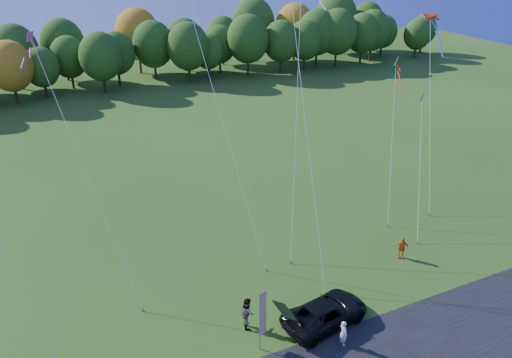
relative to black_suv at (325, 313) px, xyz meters
name	(u,v)px	position (x,y,z in m)	size (l,w,h in m)	color
ground	(300,329)	(-1.60, 0.15, -0.75)	(160.00, 160.00, 0.00)	#244F15
tree_line	(116,89)	(-1.60, 55.15, -0.75)	(116.00, 12.00, 10.00)	#1E4711
black_suv	(325,313)	(0.00, 0.00, 0.00)	(2.47, 5.36, 1.49)	black
person_tailgate_a	(343,333)	(-0.02, -1.87, 0.05)	(0.58, 0.38, 1.59)	silver
person_tailgate_b	(248,312)	(-4.21, 1.69, 0.23)	(0.95, 0.74, 1.96)	gray
person_east	(402,248)	(8.34, 3.34, 0.08)	(0.97, 0.40, 1.66)	orange
feather_flag	(262,314)	(-4.19, -0.19, 1.63)	(0.48, 0.26, 3.89)	#999999
kite_delta_blue	(200,43)	(-2.92, 11.73, 13.60)	(5.44, 12.58, 29.65)	#4C3F33
kite_parafoil_orange	(299,55)	(4.31, 11.74, 12.18)	(8.36, 12.07, 26.24)	#4C3F33
kite_delta_red	(305,110)	(2.33, 7.30, 9.77)	(3.06, 10.94, 21.36)	#4C3F33
kite_parafoil_rainbow	(430,112)	(16.67, 11.06, 6.50)	(6.53, 8.77, 14.84)	#4C3F33
kite_diamond_yellow	(4,252)	(-15.83, 4.85, 5.80)	(3.46, 5.50, 13.55)	#4C3F33
kite_diamond_white	(392,142)	(11.55, 9.36, 5.25)	(3.36, 5.17, 12.35)	#4C3F33
kite_diamond_pink	(87,176)	(-11.04, 9.44, 6.98)	(3.66, 8.37, 15.80)	#4C3F33
kite_diamond_blue_low	(420,168)	(12.36, 6.87, 3.96)	(4.03, 5.88, 9.87)	#4C3F33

